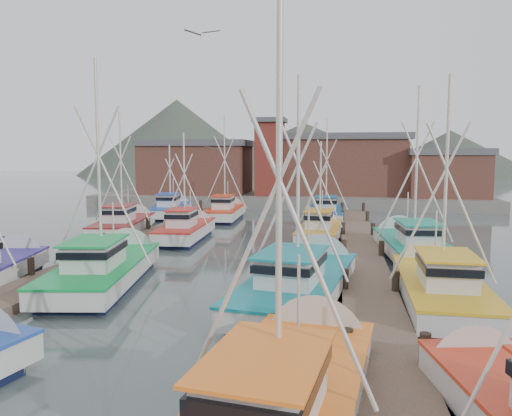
% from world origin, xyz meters
% --- Properties ---
extents(ground, '(260.00, 260.00, 0.00)m').
position_xyz_m(ground, '(0.00, 0.00, 0.00)').
color(ground, '#465453').
rests_on(ground, ground).
extents(dock_left, '(2.30, 46.00, 1.50)m').
position_xyz_m(dock_left, '(-7.00, 4.04, 0.21)').
color(dock_left, '#4F3C31').
rests_on(dock_left, ground).
extents(dock_right, '(2.30, 46.00, 1.50)m').
position_xyz_m(dock_right, '(7.00, 4.04, 0.21)').
color(dock_right, '#4F3C31').
rests_on(dock_right, ground).
extents(quay, '(44.00, 16.00, 1.20)m').
position_xyz_m(quay, '(0.00, 37.00, 0.60)').
color(quay, slate).
rests_on(quay, ground).
extents(shed_left, '(12.72, 8.48, 6.20)m').
position_xyz_m(shed_left, '(-11.00, 35.00, 4.34)').
color(shed_left, brown).
rests_on(shed_left, quay).
extents(shed_center, '(14.84, 9.54, 6.90)m').
position_xyz_m(shed_center, '(6.00, 37.00, 4.69)').
color(shed_center, brown).
rests_on(shed_center, quay).
extents(shed_right, '(8.48, 6.36, 5.20)m').
position_xyz_m(shed_right, '(17.00, 34.00, 3.84)').
color(shed_right, brown).
rests_on(shed_right, quay).
extents(lookout_tower, '(3.60, 3.60, 8.50)m').
position_xyz_m(lookout_tower, '(-2.00, 33.00, 5.55)').
color(lookout_tower, maroon).
rests_on(lookout_tower, quay).
extents(distant_hills, '(175.00, 140.00, 42.00)m').
position_xyz_m(distant_hills, '(-12.76, 122.59, 0.00)').
color(distant_hills, '#444F41').
rests_on(distant_hills, ground).
extents(boat_1, '(4.26, 9.98, 9.73)m').
position_xyz_m(boat_1, '(4.68, -11.98, 0.68)').
color(boat_1, '#0F1633').
rests_on(boat_1, ground).
extents(boat_4, '(4.54, 10.23, 10.77)m').
position_xyz_m(boat_4, '(-4.65, -1.29, 0.69)').
color(boat_4, '#0F1633').
rests_on(boat_4, ground).
extents(boat_5, '(4.77, 10.77, 9.78)m').
position_xyz_m(boat_5, '(4.28, -2.30, 0.68)').
color(boat_5, '#0F1633').
rests_on(boat_5, ground).
extents(boat_7, '(3.88, 9.22, 9.55)m').
position_xyz_m(boat_7, '(9.62, -2.02, 0.68)').
color(boat_7, '#0F1633').
rests_on(boat_7, ground).
extents(boat_8, '(3.17, 8.28, 7.87)m').
position_xyz_m(boat_8, '(-4.51, 10.39, 0.68)').
color(boat_8, '#0F1633').
rests_on(boat_8, ground).
extents(boat_9, '(2.97, 8.29, 7.28)m').
position_xyz_m(boat_9, '(4.52, 11.21, 0.68)').
color(boat_9, '#0F1633').
rests_on(boat_9, ground).
extents(boat_10, '(4.16, 9.43, 9.66)m').
position_xyz_m(boat_10, '(-9.82, 12.14, 0.69)').
color(boat_10, '#0F1633').
rests_on(boat_10, ground).
extents(boat_11, '(4.20, 9.89, 10.37)m').
position_xyz_m(boat_11, '(9.75, 6.79, 0.69)').
color(boat_11, '#0F1633').
rests_on(boat_11, ground).
extents(boat_12, '(3.87, 8.51, 9.86)m').
position_xyz_m(boat_12, '(-4.28, 21.21, 0.68)').
color(boat_12, '#0F1633').
rests_on(boat_12, ground).
extents(boat_13, '(3.80, 8.87, 9.55)m').
position_xyz_m(boat_13, '(4.57, 21.83, 0.68)').
color(boat_13, '#0F1633').
rests_on(boat_13, ground).
extents(boat_14, '(4.04, 9.18, 7.41)m').
position_xyz_m(boat_14, '(-9.79, 22.44, 0.68)').
color(boat_14, '#0F1633').
rests_on(boat_14, ground).
extents(gull_near, '(1.49, 0.65, 0.24)m').
position_xyz_m(gull_near, '(-0.07, -1.33, 10.88)').
color(gull_near, slate).
rests_on(gull_near, ground).
extents(gull_far, '(1.55, 0.63, 0.24)m').
position_xyz_m(gull_far, '(-0.69, 3.90, 6.14)').
color(gull_far, slate).
rests_on(gull_far, ground).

